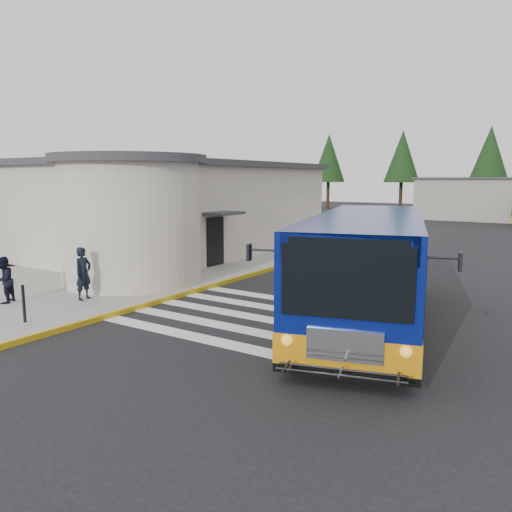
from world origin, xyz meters
The scene contains 9 objects.
ground centered at (0.00, 0.00, 0.00)m, with size 140.00×140.00×0.00m, color black.
sidewalk centered at (-9.00, 4.00, 0.07)m, with size 10.00×34.00×0.15m, color gray.
curb_strip centered at (-4.05, 4.00, 0.08)m, with size 0.12×34.00×0.16m, color gold.
station_building centered at (-10.84, 6.91, 2.57)m, with size 12.70×18.70×4.80m.
crosswalk centered at (-0.50, -0.80, 0.01)m, with size 8.00×5.35×0.01m.
transit_bus centered at (2.44, 0.54, 1.47)m, with size 6.05×11.21×3.08m.
pedestrian_a centered at (-6.07, -2.51, 1.02)m, with size 0.63×0.41×1.73m, color black.
pedestrian_b centered at (-7.79, -4.21, 0.90)m, with size 0.73×0.57×1.49m, color black.
bollard centered at (-5.25, -5.13, 0.68)m, with size 0.09×0.09×1.05m, color black.
Camera 1 is at (7.40, -12.77, 4.08)m, focal length 35.00 mm.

